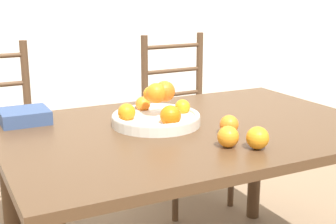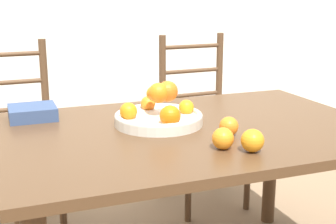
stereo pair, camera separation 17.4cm
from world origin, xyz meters
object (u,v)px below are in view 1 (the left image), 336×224
object	(u,v)px
orange_loose_0	(228,137)
orange_loose_2	(229,124)
fruit_bowl	(157,114)
book_stack	(24,116)
orange_loose_1	(258,138)
chair_right	(184,123)

from	to	relation	value
orange_loose_0	orange_loose_2	bearing A→B (deg)	54.79
orange_loose_2	fruit_bowl	bearing A→B (deg)	129.89
fruit_bowl	book_stack	bearing A→B (deg)	149.53
orange_loose_1	book_stack	world-z (taller)	orange_loose_1
book_stack	orange_loose_1	bearing A→B (deg)	-47.15
orange_loose_2	book_stack	xyz separation A→B (m)	(-0.65, 0.50, -0.01)
orange_loose_1	chair_right	world-z (taller)	chair_right
orange_loose_0	chair_right	distance (m)	1.19
orange_loose_1	chair_right	size ratio (longest dim) A/B	0.08
orange_loose_0	orange_loose_1	world-z (taller)	orange_loose_1
fruit_bowl	orange_loose_0	bearing A→B (deg)	-74.43
orange_loose_2	chair_right	bearing A→B (deg)	70.65
book_stack	fruit_bowl	bearing A→B (deg)	-30.47
orange_loose_0	orange_loose_2	size ratio (longest dim) A/B	1.05
chair_right	orange_loose_2	bearing A→B (deg)	-111.89
book_stack	orange_loose_2	bearing A→B (deg)	-37.45
orange_loose_0	chair_right	xyz separation A→B (m)	(0.42, 1.08, -0.28)
orange_loose_1	orange_loose_2	xyz separation A→B (m)	(0.01, 0.19, -0.00)
chair_right	book_stack	bearing A→B (deg)	-157.79
orange_loose_2	book_stack	world-z (taller)	orange_loose_2
orange_loose_0	chair_right	bearing A→B (deg)	68.53
orange_loose_2	orange_loose_0	bearing A→B (deg)	-125.21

